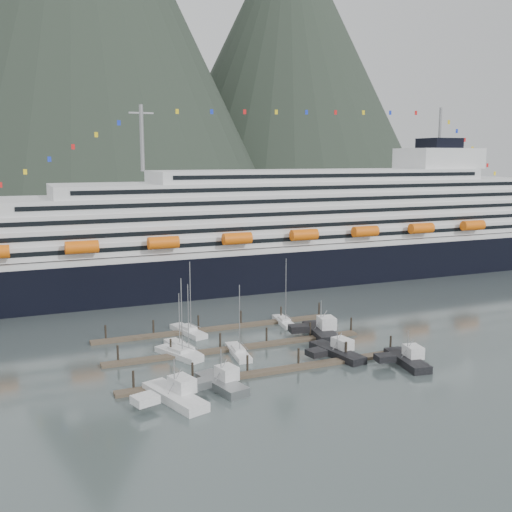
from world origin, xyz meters
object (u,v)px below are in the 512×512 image
object	(u,v)px
sailboat_a	(178,347)
trawler_c	(336,351)
cruise_ship	(289,237)
sailboat_d	(238,352)
trawler_e	(320,331)
sailboat_b	(179,354)
sailboat_e	(188,331)
sailboat_c	(187,352)
trawler_d	(406,359)
sailboat_g	(284,322)
trawler_a	(174,395)
trawler_b	(221,383)

from	to	relation	value
sailboat_a	trawler_c	size ratio (longest dim) A/B	0.88
cruise_ship	sailboat_d	size ratio (longest dim) A/B	16.25
sailboat_a	trawler_c	distance (m)	27.96
cruise_ship	trawler_c	world-z (taller)	cruise_ship
trawler_e	cruise_ship	bearing A→B (deg)	-9.89
sailboat_b	sailboat_e	distance (m)	13.48
sailboat_c	trawler_d	world-z (taller)	sailboat_c
sailboat_d	trawler_c	size ratio (longest dim) A/B	1.05
sailboat_g	trawler_c	bearing A→B (deg)	-173.31
sailboat_a	trawler_a	xyz separation A→B (m)	(-6.71, -22.23, 0.48)
sailboat_d	trawler_e	xyz separation A→B (m)	(18.49, 4.45, 0.55)
sailboat_d	trawler_a	xyz separation A→B (m)	(-15.48, -15.18, 0.47)
sailboat_a	trawler_e	bearing A→B (deg)	-101.56
sailboat_c	trawler_c	world-z (taller)	sailboat_c
sailboat_a	trawler_d	distance (m)	39.53
sailboat_a	sailboat_b	bearing A→B (deg)	159.76
sailboat_d	sailboat_b	bearing A→B (deg)	78.54
sailboat_g	sailboat_d	bearing A→B (deg)	139.81
trawler_a	trawler_e	size ratio (longest dim) A/B	1.06
cruise_ship	sailboat_a	size ratio (longest dim) A/B	19.52
sailboat_e	sailboat_b	bearing A→B (deg)	142.73
sailboat_e	sailboat_g	xyz separation A→B (m)	(20.01, -1.10, -0.02)
sailboat_a	trawler_d	world-z (taller)	sailboat_a
sailboat_a	sailboat_c	xyz separation A→B (m)	(0.64, -3.24, 0.01)
sailboat_c	trawler_d	bearing A→B (deg)	-130.46
trawler_e	trawler_d	bearing A→B (deg)	-154.97
sailboat_e	trawler_e	size ratio (longest dim) A/B	1.22
cruise_ship	sailboat_c	distance (m)	68.51
sailboat_d	sailboat_e	bearing A→B (deg)	21.77
sailboat_a	trawler_c	bearing A→B (deg)	-126.49
sailboat_d	trawler_b	world-z (taller)	sailboat_d
sailboat_b	sailboat_c	xyz separation A→B (m)	(1.65, 0.79, -0.02)
sailboat_b	trawler_e	xyz separation A→B (m)	(28.27, 1.44, 0.52)
sailboat_b	trawler_c	world-z (taller)	sailboat_b
sailboat_d	sailboat_g	xyz separation A→B (m)	(15.56, 14.29, 0.01)
sailboat_c	sailboat_g	distance (m)	25.91
sailboat_e	trawler_d	world-z (taller)	sailboat_e
trawler_d	sailboat_g	bearing A→B (deg)	24.06
sailboat_a	trawler_a	size ratio (longest dim) A/B	0.84
trawler_a	trawler_c	world-z (taller)	trawler_a
sailboat_d	trawler_b	xyz separation A→B (m)	(-7.85, -13.15, 0.46)
cruise_ship	trawler_e	size ratio (longest dim) A/B	17.42
trawler_d	sailboat_e	bearing A→B (deg)	51.07
sailboat_d	sailboat_g	distance (m)	21.13
cruise_ship	sailboat_b	world-z (taller)	cruise_ship
sailboat_c	trawler_e	distance (m)	26.63
cruise_ship	sailboat_e	xyz separation A→B (m)	(-40.56, -39.41, -11.61)
trawler_c	trawler_d	distance (m)	11.78
trawler_b	trawler_c	size ratio (longest dim) A/B	0.87
cruise_ship	trawler_a	world-z (taller)	cruise_ship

